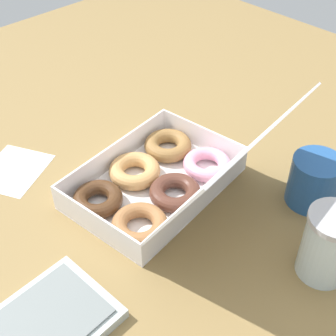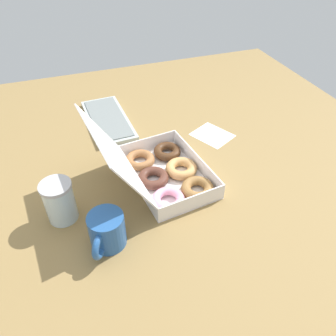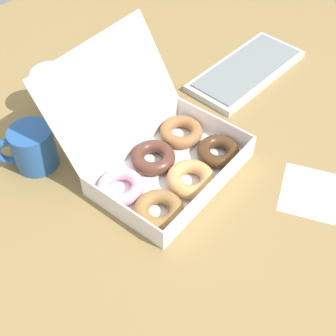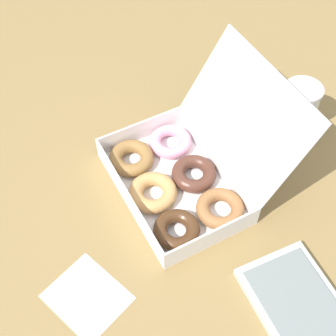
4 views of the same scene
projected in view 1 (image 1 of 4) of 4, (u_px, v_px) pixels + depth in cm
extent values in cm
cube|color=olive|center=(152.00, 196.00, 92.53)|extent=(180.00, 180.00, 2.00)
cube|color=white|center=(155.00, 187.00, 92.72)|extent=(34.88, 25.66, 0.40)
cube|color=white|center=(203.00, 138.00, 100.29)|extent=(3.03, 21.81, 5.37)
cube|color=white|center=(95.00, 224.00, 81.38)|extent=(3.03, 21.81, 5.37)
cube|color=white|center=(114.00, 154.00, 95.94)|extent=(31.50, 4.20, 5.37)
cube|color=white|center=(199.00, 201.00, 85.72)|extent=(31.50, 4.20, 5.37)
cube|color=white|center=(232.00, 163.00, 75.06)|extent=(33.63, 15.35, 19.05)
torus|color=olive|center=(168.00, 145.00, 100.21)|extent=(13.72, 13.72, 3.05)
torus|color=tan|center=(135.00, 171.00, 93.94)|extent=(14.56, 14.56, 3.10)
torus|color=#482C17|center=(98.00, 199.00, 87.79)|extent=(13.29, 13.29, 2.91)
torus|color=pink|center=(207.00, 164.00, 95.50)|extent=(13.83, 13.83, 2.68)
torus|color=#532F23|center=(175.00, 192.00, 89.17)|extent=(12.43, 12.43, 2.99)
torus|color=#956238|center=(140.00, 225.00, 82.93)|extent=(14.02, 14.02, 2.81)
cylinder|color=#265699|center=(314.00, 181.00, 87.10)|extent=(9.42, 9.42, 9.82)
cylinder|color=black|center=(318.00, 168.00, 85.04)|extent=(8.29, 8.29, 0.59)
cylinder|color=silver|center=(328.00, 247.00, 73.94)|extent=(8.28, 8.28, 11.73)
cube|color=white|center=(13.00, 170.00, 96.83)|extent=(17.88, 16.96, 0.15)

